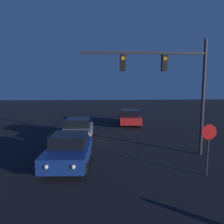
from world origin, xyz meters
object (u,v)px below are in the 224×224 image
stop_sign (208,141)px  car_far (130,117)px  car_near (69,150)px  car_mid (78,129)px  traffic_signal_mast (172,78)px

stop_sign → car_far: bearing=97.9°
car_near → car_mid: same height
car_far → stop_sign: (1.71, -12.31, 0.83)m
car_mid → car_far: same height
car_far → traffic_signal_mast: bearing=-80.1°
car_mid → stop_sign: 9.21m
car_near → car_far: size_ratio=0.99×
car_near → stop_sign: (6.25, -1.69, 0.83)m
car_far → traffic_signal_mast: traffic_signal_mast is taller
car_near → car_far: bearing=-110.4°
car_mid → car_far: size_ratio=0.98×
car_far → car_near: bearing=-109.3°
car_mid → car_far: bearing=-129.0°
car_near → traffic_signal_mast: traffic_signal_mast is taller
stop_sign → car_near: bearing=164.9°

